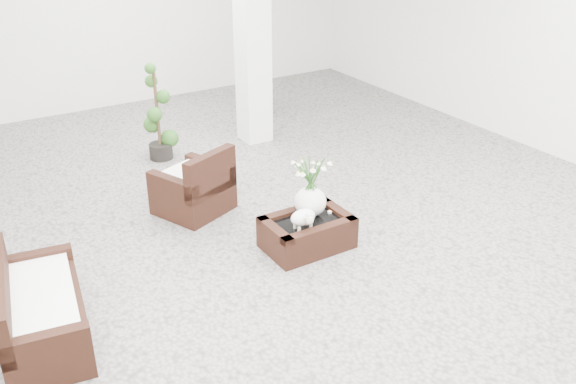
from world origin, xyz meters
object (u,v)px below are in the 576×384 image
coffee_table (307,234)px  topiary (157,113)px  loveseat (41,302)px  armchair (192,180)px

coffee_table → topiary: topiary is taller
loveseat → topiary: (2.28, 3.17, 0.31)m
loveseat → topiary: bearing=-27.2°
loveseat → topiary: size_ratio=1.01×
armchair → loveseat: armchair is taller
loveseat → topiary: 3.92m
coffee_table → loveseat: size_ratio=0.66×
armchair → loveseat: size_ratio=0.59×
armchair → topiary: (0.26, 1.70, 0.28)m
loveseat → coffee_table: bearing=-79.9°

